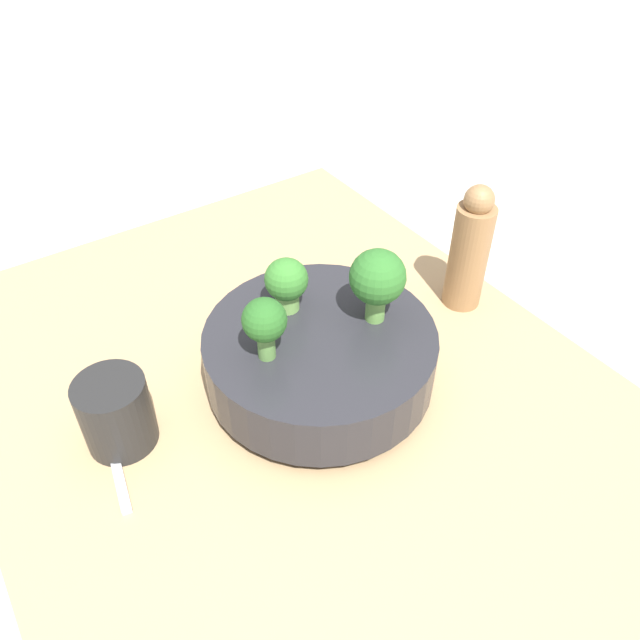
# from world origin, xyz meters

# --- Properties ---
(ground_plane) EXTENTS (6.00, 6.00, 0.00)m
(ground_plane) POSITION_xyz_m (0.00, 0.00, 0.00)
(ground_plane) COLOR beige
(table) EXTENTS (0.97, 0.68, 0.05)m
(table) POSITION_xyz_m (0.00, 0.00, 0.02)
(table) COLOR tan
(table) RESTS_ON ground_plane
(bowl) EXTENTS (0.26, 0.26, 0.08)m
(bowl) POSITION_xyz_m (-0.04, 0.03, 0.09)
(bowl) COLOR #28282D
(bowl) RESTS_ON table
(broccoli_floret_back) EXTENTS (0.06, 0.06, 0.09)m
(broccoli_floret_back) POSITION_xyz_m (-0.03, 0.10, 0.18)
(broccoli_floret_back) COLOR #6BA34C
(broccoli_floret_back) RESTS_ON bowl
(broccoli_floret_front) EXTENTS (0.05, 0.05, 0.07)m
(broccoli_floret_front) POSITION_xyz_m (-0.04, -0.03, 0.17)
(broccoli_floret_front) COLOR #609347
(broccoli_floret_front) RESTS_ON bowl
(broccoli_floret_left) EXTENTS (0.05, 0.05, 0.07)m
(broccoli_floret_left) POSITION_xyz_m (-0.10, 0.03, 0.16)
(broccoli_floret_left) COLOR #7AB256
(broccoli_floret_left) RESTS_ON bowl
(cup) EXTENTS (0.07, 0.07, 0.08)m
(cup) POSITION_xyz_m (-0.09, -0.19, 0.09)
(cup) COLOR black
(cup) RESTS_ON table
(pepper_mill) EXTENTS (0.05, 0.05, 0.18)m
(pepper_mill) POSITION_xyz_m (-0.06, 0.28, 0.13)
(pepper_mill) COLOR #997047
(pepper_mill) RESTS_ON table
(fork) EXTENTS (0.19, 0.04, 0.01)m
(fork) POSITION_xyz_m (-0.09, -0.21, 0.05)
(fork) COLOR silver
(fork) RESTS_ON table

